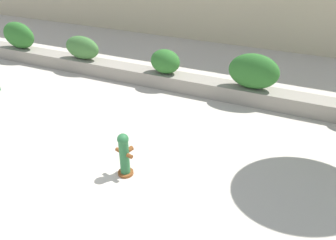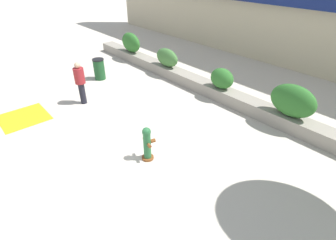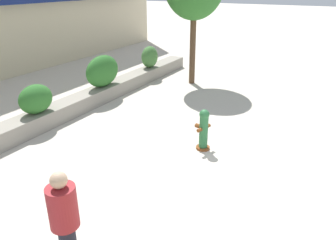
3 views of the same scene
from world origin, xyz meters
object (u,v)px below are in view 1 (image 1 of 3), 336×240
object	(u,v)px
hedge_bush_2	(165,61)
hedge_bush_0	(19,35)
fire_hydrant	(124,154)
hedge_bush_3	(254,71)
hedge_bush_1	(82,48)

from	to	relation	value
hedge_bush_2	hedge_bush_0	bearing A→B (deg)	180.00
hedge_bush_2	fire_hydrant	xyz separation A→B (m)	(1.12, -4.67, -0.36)
hedge_bush_3	fire_hydrant	xyz separation A→B (m)	(-1.84, -4.67, -0.50)
hedge_bush_2	hedge_bush_3	xyz separation A→B (m)	(2.96, 0.00, 0.14)
hedge_bush_1	fire_hydrant	bearing A→B (deg)	-45.81
hedge_bush_0	hedge_bush_1	size ratio (longest dim) A/B	1.07
hedge_bush_1	fire_hydrant	size ratio (longest dim) A/B	1.32
hedge_bush_0	fire_hydrant	xyz separation A→B (m)	(7.67, -4.67, -0.48)
hedge_bush_0	fire_hydrant	world-z (taller)	hedge_bush_0
hedge_bush_2	fire_hydrant	size ratio (longest dim) A/B	0.96
hedge_bush_2	fire_hydrant	bearing A→B (deg)	-76.50
hedge_bush_3	fire_hydrant	bearing A→B (deg)	-111.51
hedge_bush_3	fire_hydrant	size ratio (longest dim) A/B	1.43
hedge_bush_0	hedge_bush_2	distance (m)	6.55
hedge_bush_1	fire_hydrant	world-z (taller)	hedge_bush_1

